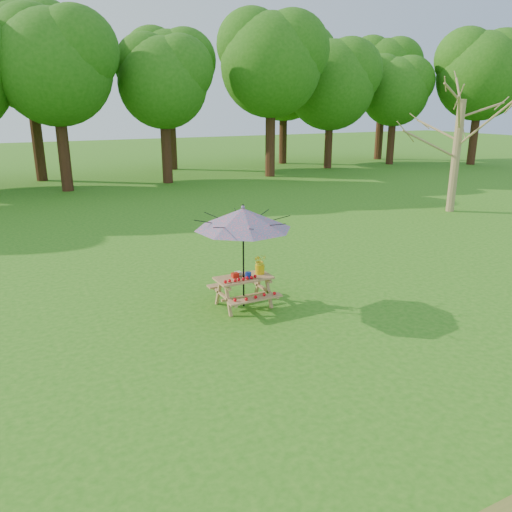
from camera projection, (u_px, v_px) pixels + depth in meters
name	position (u px, v px, depth m)	size (l,w,h in m)	color
ground	(462.00, 370.00, 8.24)	(120.00, 120.00, 0.00)	#297015
treeline	(122.00, 24.00, 24.63)	(60.00, 12.00, 16.00)	#206110
bare_tree	(468.00, 49.00, 18.76)	(6.72, 6.72, 10.24)	#927F50
picnic_table	(244.00, 292.00, 10.78)	(1.20, 1.32, 0.67)	#A87E4C
patio_umbrella	(243.00, 219.00, 10.31)	(2.51, 2.51, 2.25)	black
produce_bins	(241.00, 275.00, 10.67)	(0.36, 0.42, 0.13)	red
tomatoes_row	(241.00, 279.00, 10.46)	(0.77, 0.13, 0.07)	red
flower_bucket	(260.00, 263.00, 10.83)	(0.27, 0.24, 0.45)	gold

